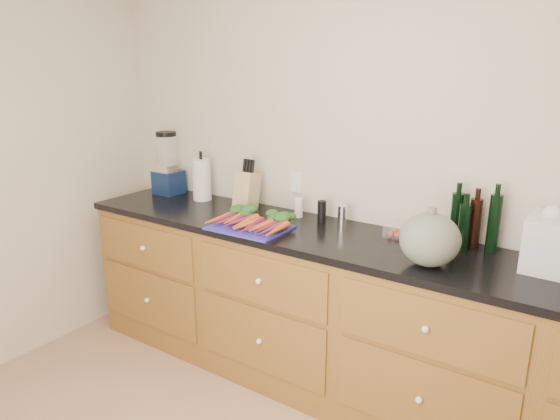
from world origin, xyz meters
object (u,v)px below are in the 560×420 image
Objects in this scene: paper_towel at (202,180)px; carrots at (253,221)px; knife_block at (247,191)px; tomato_box at (399,231)px; cutting_board at (250,227)px; blender_appliance at (168,167)px; squash at (430,240)px.

carrots is at bearing -23.76° from paper_towel.
tomato_box is at bearing 1.72° from knife_block.
cutting_board is 1.78× the size of knife_block.
blender_appliance is 0.72m from knife_block.
carrots is 0.72m from paper_towel.
knife_block is at bearing -178.28° from tomato_box.
squash is 1.99m from blender_appliance.
blender_appliance is 0.32m from paper_towel.
squash is 1.92× the size of tomato_box.
paper_towel is 0.40m from knife_block.
blender_appliance is at bearing 163.69° from carrots.
knife_block is (-0.25, 0.27, 0.08)m from carrots.
tomato_box is (-0.25, 0.30, -0.09)m from squash.
cutting_board is 0.96× the size of blender_appliance.
squash is at bearing 1.73° from cutting_board.
knife_block reaches higher than carrots.
paper_towel is (0.32, 0.00, -0.05)m from blender_appliance.
squash is at bearing -49.78° from tomato_box.
paper_towel is at bearing 156.24° from carrots.
carrots is 1.02m from blender_appliance.
paper_towel is at bearing 0.43° from blender_appliance.
cutting_board is 2.98× the size of tomato_box.
carrots is 1.61× the size of paper_towel.
squash reaches higher than carrots.
knife_block is at bearing 167.87° from squash.
cutting_board is at bearing -18.20° from blender_appliance.
squash is 0.97× the size of paper_towel.
knife_block is at bearing 133.26° from carrots.
carrots is at bearing -46.74° from knife_block.
blender_appliance is at bearing 171.71° from squash.
tomato_box is at bearing 130.22° from squash.
paper_towel is 1.40m from tomato_box.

